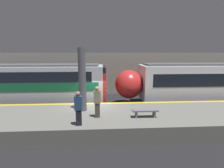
% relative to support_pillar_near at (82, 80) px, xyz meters
% --- Properties ---
extents(ground_plane, '(120.00, 120.00, 0.00)m').
position_rel_support_pillar_near_xyz_m(ground_plane, '(0.57, 1.61, -3.02)').
color(ground_plane, black).
extents(platform, '(40.00, 4.51, 1.03)m').
position_rel_support_pillar_near_xyz_m(platform, '(0.57, -0.65, -2.51)').
color(platform, slate).
rests_on(platform, ground).
extents(station_rear_barrier, '(50.00, 0.15, 4.64)m').
position_rel_support_pillar_near_xyz_m(station_rear_barrier, '(0.57, 8.61, -0.70)').
color(station_rear_barrier, '#9E998E').
rests_on(station_rear_barrier, ground).
extents(support_pillar_near, '(0.46, 0.46, 4.00)m').
position_rel_support_pillar_near_xyz_m(support_pillar_near, '(0.00, 0.00, 0.00)').
color(support_pillar_near, '#56565B').
rests_on(support_pillar_near, platform).
extents(train_modern, '(18.18, 2.97, 3.75)m').
position_rel_support_pillar_near_xyz_m(train_modern, '(11.83, 4.11, -1.10)').
color(train_modern, black).
rests_on(train_modern, ground).
extents(train_boxy, '(17.63, 2.97, 3.73)m').
position_rel_support_pillar_near_xyz_m(train_boxy, '(-7.20, 4.10, -1.10)').
color(train_boxy, black).
rests_on(train_boxy, ground).
extents(person_waiting, '(0.38, 0.24, 1.79)m').
position_rel_support_pillar_near_xyz_m(person_waiting, '(0.02, -2.35, -1.05)').
color(person_waiting, black).
rests_on(person_waiting, platform).
extents(person_walking, '(0.38, 0.24, 1.83)m').
position_rel_support_pillar_near_xyz_m(person_walking, '(0.96, -1.28, -1.02)').
color(person_walking, '#473D33').
rests_on(person_walking, platform).
extents(platform_bench, '(1.50, 0.40, 0.45)m').
position_rel_support_pillar_near_xyz_m(platform_bench, '(3.71, -1.44, -1.66)').
color(platform_bench, slate).
rests_on(platform_bench, platform).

